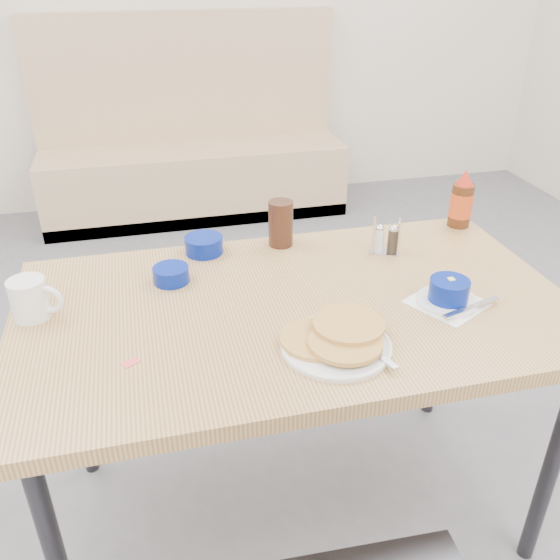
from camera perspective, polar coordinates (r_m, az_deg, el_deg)
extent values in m
cube|color=tan|center=(3.95, -8.14, 9.47)|extent=(1.90, 0.55, 0.45)
cube|color=tan|center=(4.03, -9.03, 17.13)|extent=(1.90, 0.12, 1.00)
cube|color=#2D2D33|center=(4.02, -7.95, 6.99)|extent=(1.90, 0.55, 0.08)
cube|color=tan|center=(1.52, 1.47, -2.86)|extent=(1.40, 0.80, 0.04)
cylinder|color=#2D2D33|center=(1.78, 24.71, -15.83)|extent=(0.04, 0.04, 0.72)
cylinder|color=#2D2D33|center=(1.98, -19.15, -9.53)|extent=(0.04, 0.04, 0.72)
cylinder|color=#2D2D33|center=(2.18, 15.04, -4.79)|extent=(0.04, 0.04, 0.72)
cylinder|color=white|center=(1.35, 5.40, -6.34)|extent=(0.25, 0.25, 0.01)
cylinder|color=#DDA053|center=(1.34, 3.49, -5.66)|extent=(0.17, 0.17, 0.01)
cylinder|color=#DDA053|center=(1.32, 6.31, -6.01)|extent=(0.17, 0.17, 0.01)
cylinder|color=#DDA053|center=(1.36, 6.65, -4.21)|extent=(0.17, 0.17, 0.01)
cube|color=silver|center=(1.31, 9.52, -7.15)|extent=(0.05, 0.11, 0.00)
cylinder|color=white|center=(1.55, -23.00, -1.68)|extent=(0.09, 0.09, 0.10)
cylinder|color=black|center=(1.53, -23.32, -0.23)|extent=(0.08, 0.08, 0.00)
torus|color=white|center=(1.53, -21.38, -1.78)|extent=(0.08, 0.04, 0.07)
cube|color=white|center=(1.56, 15.76, -2.12)|extent=(0.22, 0.22, 0.00)
cylinder|color=white|center=(1.56, 15.80, -1.92)|extent=(0.15, 0.15, 0.01)
cylinder|color=navy|center=(1.54, 15.95, -0.91)|extent=(0.10, 0.10, 0.05)
cylinder|color=white|center=(1.53, 16.06, -0.21)|extent=(0.09, 0.09, 0.01)
cube|color=#F4DB60|center=(1.54, 16.15, 0.01)|extent=(0.02, 0.02, 0.01)
cube|color=silver|center=(1.54, 17.98, -2.49)|extent=(0.18, 0.07, 0.00)
cylinder|color=navy|center=(1.76, -7.33, 3.38)|extent=(0.11, 0.11, 0.05)
cylinder|color=navy|center=(1.62, -10.44, 0.53)|extent=(0.10, 0.10, 0.04)
cylinder|color=#381D11|center=(1.78, 0.07, 5.47)|extent=(0.08, 0.08, 0.14)
cube|color=silver|center=(1.78, 10.04, 2.70)|extent=(0.10, 0.08, 0.00)
cylinder|color=silver|center=(1.74, 9.00, 4.05)|extent=(0.01, 0.01, 0.10)
cylinder|color=silver|center=(1.75, 11.40, 3.88)|extent=(0.01, 0.01, 0.10)
cylinder|color=silver|center=(1.78, 8.99, 4.55)|extent=(0.01, 0.01, 0.10)
cylinder|color=silver|center=(1.78, 11.35, 4.38)|extent=(0.01, 0.01, 0.10)
cylinder|color=silver|center=(1.77, 9.49, 3.79)|extent=(0.03, 0.03, 0.07)
cylinder|color=#3F3326|center=(1.77, 10.79, 3.70)|extent=(0.03, 0.03, 0.07)
cylinder|color=#47230F|center=(1.99, 17.02, 6.89)|extent=(0.07, 0.07, 0.14)
cylinder|color=orange|center=(1.99, 17.03, 6.96)|extent=(0.07, 0.07, 0.08)
cone|color=red|center=(1.96, 17.41, 9.40)|extent=(0.05, 0.05, 0.05)
cube|color=#F15051|center=(1.34, -14.17, -7.72)|extent=(0.04, 0.04, 0.00)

